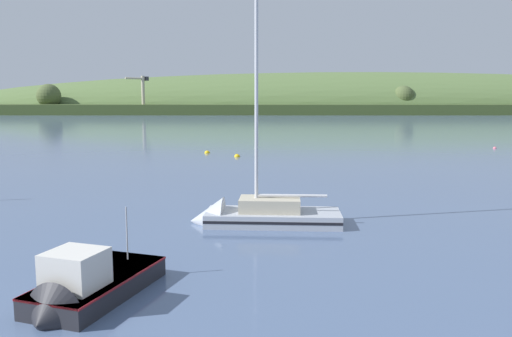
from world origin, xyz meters
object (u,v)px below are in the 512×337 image
Objects in this scene: fishing_boat_moored at (87,291)px; mooring_buoy_midchannel at (495,148)px; mooring_buoy_far_upstream at (237,157)px; mooring_buoy_off_fishing_boat at (207,153)px; sailboat_far_left at (254,218)px; dockside_crane at (143,97)px.

fishing_boat_moored reaches higher than mooring_buoy_midchannel.
fishing_boat_moored is 8.18× the size of mooring_buoy_far_upstream.
mooring_buoy_off_fishing_boat is 1.00× the size of mooring_buoy_far_upstream.
mooring_buoy_far_upstream is (2.12, 46.04, -0.42)m from fishing_boat_moored.
sailboat_far_left is at bearing -125.96° from mooring_buoy_midchannel.
mooring_buoy_midchannel is at bearing -124.73° from sailboat_far_left.
sailboat_far_left is 13.08m from fishing_boat_moored.
dockside_crane is at bearing -149.63° from fishing_boat_moored.
fishing_boat_moored is 11.23× the size of mooring_buoy_midchannel.
dockside_crane reaches higher than sailboat_far_left.
sailboat_far_left is 57.27m from mooring_buoy_midchannel.
dockside_crane is 160.59m from mooring_buoy_off_fishing_boat.
mooring_buoy_far_upstream is at bearing -82.97° from sailboat_far_left.
dockside_crane is at bearing 108.46° from mooring_buoy_far_upstream.
sailboat_far_left is at bearing -84.19° from mooring_buoy_far_upstream.
mooring_buoy_off_fishing_boat is at bearing 136.36° from mooring_buoy_far_upstream.
fishing_boat_moored is at bearing -92.63° from mooring_buoy_far_upstream.
mooring_buoy_off_fishing_boat is at bearing 62.79° from dockside_crane.
sailboat_far_left reaches higher than mooring_buoy_off_fishing_boat.
dockside_crane is 199.52m from sailboat_far_left.
mooring_buoy_far_upstream reaches higher than mooring_buoy_midchannel.
mooring_buoy_midchannel is at bearing 77.03° from dockside_crane.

